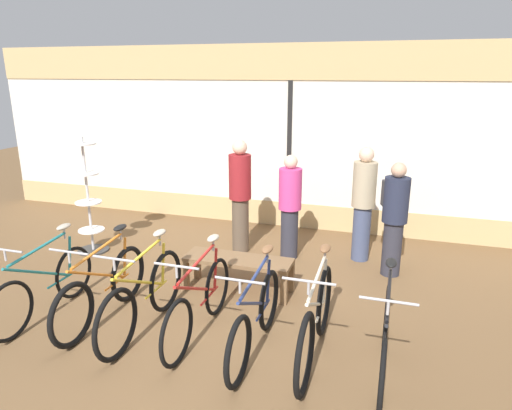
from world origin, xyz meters
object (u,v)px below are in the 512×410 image
display_bench (238,264)px  accessory_rack (89,206)px  bicycle_left (103,289)px  customer_near_rack (394,216)px  bicycle_center (200,303)px  customer_by_window (363,202)px  customer_mid_floor (240,194)px  customer_near_bench (290,205)px  bicycle_far_right (385,338)px  bicycle_center_right (256,319)px  bicycle_right (316,321)px  bicycle_center_left (144,297)px  bicycle_far_left (45,285)px

display_bench → accessory_rack: bearing=167.5°
bicycle_left → customer_near_rack: size_ratio=1.08×
bicycle_center → customer_by_window: size_ratio=0.99×
customer_mid_floor → customer_near_bench: customer_mid_floor is taller
bicycle_far_right → display_bench: bicycle_far_right is taller
bicycle_center_right → customer_mid_floor: size_ratio=0.94×
bicycle_right → bicycle_far_right: bicycle_right is taller
bicycle_left → bicycle_center_left: bicycle_center_left is taller
accessory_rack → bicycle_left: bearing=-50.2°
bicycle_left → accessory_rack: (-1.44, 1.73, 0.36)m
customer_near_bench → display_bench: bearing=-106.2°
customer_mid_floor → bicycle_right: bearing=-56.2°
accessory_rack → customer_mid_floor: 2.35m
accessory_rack → customer_near_bench: 3.10m
bicycle_center_right → display_bench: bearing=117.1°
bicycle_far_left → bicycle_center: (1.87, 0.15, 0.00)m
bicycle_center_right → bicycle_far_left: bearing=-179.3°
bicycle_far_right → bicycle_center_right: bearing=-178.2°
bicycle_right → bicycle_center_right: bearing=-172.0°
bicycle_center_left → customer_near_rack: (2.52, 2.33, 0.46)m
accessory_rack → customer_near_rack: bearing=6.7°
bicycle_center_right → accessory_rack: size_ratio=0.92×
bicycle_left → customer_near_bench: bearing=56.8°
bicycle_far_left → bicycle_far_right: 3.78m
bicycle_far_left → bicycle_far_right: (3.78, 0.07, -0.00)m
customer_near_rack → bicycle_center_left: bearing=-137.3°
bicycle_left → customer_mid_floor: (0.79, 2.44, 0.55)m
bicycle_right → customer_mid_floor: bearing=123.8°
customer_by_window → customer_near_bench: (-1.05, -0.24, -0.07)m
accessory_rack → display_bench: accessory_rack is taller
customer_near_rack → customer_by_window: size_ratio=0.93×
accessory_rack → bicycle_far_right: bearing=-21.5°
bicycle_right → customer_near_rack: size_ratio=1.11×
bicycle_far_right → customer_near_bench: customer_near_bench is taller
bicycle_center_left → bicycle_center_right: bearing=-1.0°
bicycle_far_right → customer_near_rack: size_ratio=1.05×
customer_by_window → customer_mid_floor: (-1.84, -0.22, 0.03)m
bicycle_center_right → display_bench: size_ratio=1.19×
bicycle_far_left → bicycle_center_right: bicycle_center_right is taller
customer_mid_floor → bicycle_center_left: bearing=-95.3°
bicycle_center → customer_mid_floor: customer_mid_floor is taller
bicycle_center_left → accessory_rack: size_ratio=0.96×
bicycle_center_right → customer_near_rack: size_ratio=1.05×
bicycle_left → display_bench: (1.21, 1.14, -0.01)m
customer_by_window → display_bench: bearing=-133.1°
customer_mid_floor → display_bench: bearing=-72.1°
bicycle_center_left → customer_near_bench: bearing=67.6°
bicycle_far_right → customer_mid_floor: customer_mid_floor is taller
bicycle_far_right → customer_near_bench: bearing=121.3°
bicycle_left → accessory_rack: 2.28m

